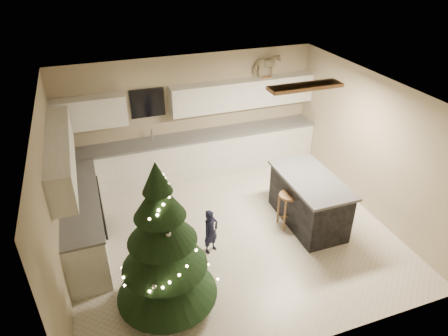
{
  "coord_description": "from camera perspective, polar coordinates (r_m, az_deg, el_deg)",
  "views": [
    {
      "loc": [
        -2.02,
        -5.3,
        4.64
      ],
      "look_at": [
        0.0,
        0.35,
        1.15
      ],
      "focal_mm": 32.0,
      "sensor_mm": 36.0,
      "label": 1
    }
  ],
  "objects": [
    {
      "name": "toddler",
      "position": [
        6.69,
        -1.89,
        -9.05
      ],
      "size": [
        0.35,
        0.31,
        0.82
      ],
      "primitive_type": "imported",
      "rotation": [
        0.0,
        0.0,
        0.47
      ],
      "color": "black",
      "rests_on": "ground_plane"
    },
    {
      "name": "ground_plane",
      "position": [
        7.33,
        0.93,
        -9.1
      ],
      "size": [
        5.5,
        5.5,
        0.0
      ],
      "primitive_type": "plane",
      "color": "beige"
    },
    {
      "name": "island",
      "position": [
        7.46,
        11.99,
        -4.5
      ],
      "size": [
        0.9,
        1.7,
        0.95
      ],
      "color": "black",
      "rests_on": "ground_plane"
    },
    {
      "name": "cabinetry",
      "position": [
        8.04,
        -9.27,
        0.87
      ],
      "size": [
        5.5,
        3.2,
        2.0
      ],
      "color": "white",
      "rests_on": "ground_plane"
    },
    {
      "name": "bar_stool",
      "position": [
        7.27,
        9.21,
        -4.85
      ],
      "size": [
        0.36,
        0.36,
        0.68
      ],
      "rotation": [
        0.0,
        0.0,
        -0.01
      ],
      "color": "olive",
      "rests_on": "ground_plane"
    },
    {
      "name": "room_shell",
      "position": [
        6.38,
        1.25,
        3.21
      ],
      "size": [
        5.52,
        5.02,
        2.61
      ],
      "color": "tan",
      "rests_on": "ground_plane"
    },
    {
      "name": "rocking_horse",
      "position": [
        8.8,
        6.15,
        14.32
      ],
      "size": [
        0.58,
        0.3,
        0.5
      ],
      "rotation": [
        0.0,
        0.0,
        1.5
      ],
      "color": "olive",
      "rests_on": "cabinetry"
    },
    {
      "name": "christmas_tree",
      "position": [
        5.53,
        -8.6,
        -11.8
      ],
      "size": [
        1.48,
        1.43,
        2.37
      ],
      "rotation": [
        0.0,
        0.0,
        -0.2
      ],
      "color": "#3F2816",
      "rests_on": "ground_plane"
    }
  ]
}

